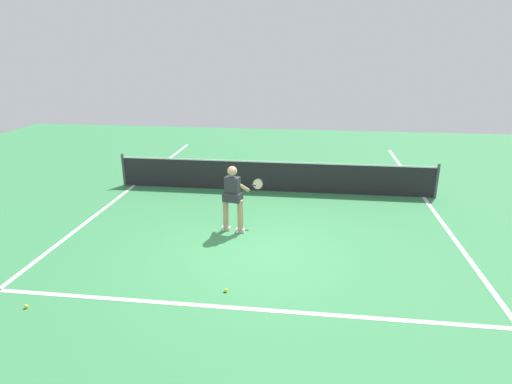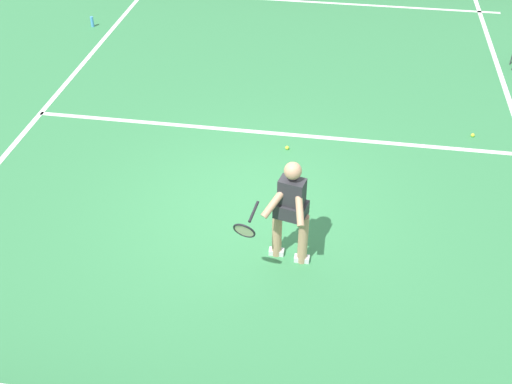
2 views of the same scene
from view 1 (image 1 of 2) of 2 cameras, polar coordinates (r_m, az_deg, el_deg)
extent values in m
plane|color=#38844C|center=(8.96, -0.03, -7.95)|extent=(28.21, 28.21, 0.00)
cube|color=white|center=(7.20, -2.20, -15.21)|extent=(8.56, 0.10, 0.01)
cube|color=white|center=(10.36, -24.35, -5.87)|extent=(0.10, 19.70, 0.01)
cube|color=white|center=(9.48, 26.91, -8.55)|extent=(0.10, 19.70, 0.01)
cylinder|color=#4C4C51|center=(13.65, -17.24, 2.86)|extent=(0.08, 0.08, 0.98)
cylinder|color=#4C4C51|center=(12.94, 22.97, 1.36)|extent=(0.08, 0.08, 0.98)
cube|color=#232326|center=(12.50, 2.31, 2.00)|extent=(9.08, 0.02, 0.86)
cube|color=white|center=(12.38, 2.34, 4.00)|extent=(9.08, 0.02, 0.04)
cylinder|color=tan|center=(9.84, -4.05, -2.98)|extent=(0.13, 0.13, 0.78)
cylinder|color=tan|center=(9.71, -2.10, -3.26)|extent=(0.13, 0.13, 0.78)
cube|color=white|center=(9.98, -4.00, -4.85)|extent=(0.20, 0.10, 0.08)
cube|color=white|center=(9.85, -2.08, -5.15)|extent=(0.20, 0.10, 0.08)
cube|color=#2D2D33|center=(9.55, -3.15, 0.50)|extent=(0.36, 0.27, 0.52)
cube|color=#2D2D33|center=(9.62, -3.13, -0.63)|extent=(0.45, 0.36, 0.20)
sphere|color=tan|center=(9.44, -3.19, 2.81)|extent=(0.22, 0.22, 0.22)
cylinder|color=tan|center=(9.74, -3.62, 0.97)|extent=(0.19, 0.49, 0.37)
cylinder|color=tan|center=(9.63, -1.98, 0.78)|extent=(0.36, 0.43, 0.37)
cylinder|color=black|center=(9.81, -0.36, 0.90)|extent=(0.10, 0.29, 0.14)
torus|color=black|center=(10.10, 0.23, 1.06)|extent=(0.30, 0.18, 0.28)
cylinder|color=beige|center=(10.10, 0.23, 1.06)|extent=(0.25, 0.14, 0.23)
sphere|color=#D1E533|center=(8.10, -28.30, -13.27)|extent=(0.07, 0.07, 0.07)
sphere|color=#D1E533|center=(7.61, -4.05, -12.92)|extent=(0.07, 0.07, 0.07)
camera|label=2|loc=(15.13, -1.10, 25.30)|focal=42.98mm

